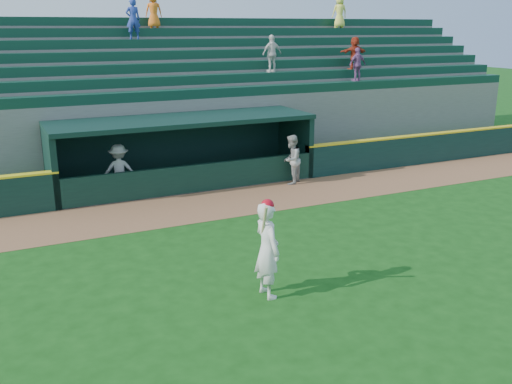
{
  "coord_description": "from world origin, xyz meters",
  "views": [
    {
      "loc": [
        -6.33,
        -11.7,
        5.58
      ],
      "look_at": [
        0.0,
        1.6,
        1.3
      ],
      "focal_mm": 40.0,
      "sensor_mm": 36.0,
      "label": 1
    }
  ],
  "objects": [
    {
      "name": "dugout_player_inside",
      "position": [
        -2.46,
        7.22,
        0.9
      ],
      "size": [
        1.28,
        0.91,
        1.79
      ],
      "primitive_type": "imported",
      "rotation": [
        0.0,
        0.0,
        2.92
      ],
      "color": "#AAAAA4",
      "rests_on": "ground"
    },
    {
      "name": "field_wall_right",
      "position": [
        12.25,
        6.55,
        0.6
      ],
      "size": [
        15.5,
        0.3,
        1.2
      ],
      "primitive_type": "cube",
      "color": "black",
      "rests_on": "ground"
    },
    {
      "name": "ground",
      "position": [
        0.0,
        0.0,
        0.0
      ],
      "size": [
        120.0,
        120.0,
        0.0
      ],
      "primitive_type": "plane",
      "color": "#134411",
      "rests_on": "ground"
    },
    {
      "name": "stands",
      "position": [
        -0.0,
        12.57,
        2.39
      ],
      "size": [
        34.5,
        6.25,
        7.15
      ],
      "color": "slate",
      "rests_on": "ground"
    },
    {
      "name": "dugout_player_front",
      "position": [
        3.57,
        6.09,
        0.91
      ],
      "size": [
        1.11,
        1.1,
        1.81
      ],
      "primitive_type": "imported",
      "rotation": [
        0.0,
        0.0,
        3.88
      ],
      "color": "#9C9C97",
      "rests_on": "ground"
    },
    {
      "name": "dugout",
      "position": [
        0.0,
        8.0,
        1.36
      ],
      "size": [
        9.4,
        2.8,
        2.46
      ],
      "color": "slate",
      "rests_on": "ground"
    },
    {
      "name": "warning_track",
      "position": [
        0.0,
        4.9,
        0.01
      ],
      "size": [
        40.0,
        3.0,
        0.01
      ],
      "primitive_type": "cube",
      "color": "brown",
      "rests_on": "ground"
    },
    {
      "name": "wall_stripe_right",
      "position": [
        12.25,
        6.55,
        1.23
      ],
      "size": [
        15.5,
        0.32,
        0.06
      ],
      "primitive_type": "cube",
      "color": "yellow",
      "rests_on": "field_wall_right"
    },
    {
      "name": "batter_at_plate",
      "position": [
        -1.3,
        -1.68,
        1.08
      ],
      "size": [
        0.56,
        0.87,
        2.19
      ],
      "color": "silver",
      "rests_on": "ground"
    }
  ]
}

